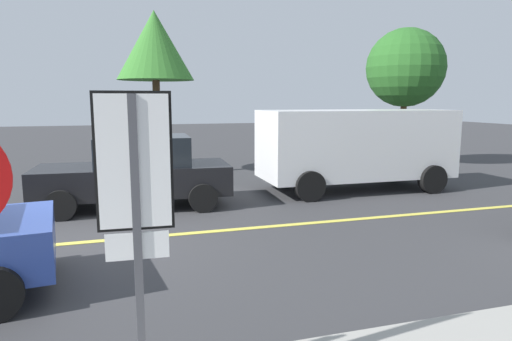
{
  "coord_description": "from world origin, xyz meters",
  "views": [
    {
      "loc": [
        0.67,
        -8.1,
        2.45
      ],
      "look_at": [
        3.26,
        0.44,
        1.06
      ],
      "focal_mm": 31.56,
      "sensor_mm": 36.0,
      "label": 1
    }
  ],
  "objects_px": {
    "speed_limit_sign": "(136,198)",
    "car_black_behind_van": "(137,172)",
    "tree_left_verge": "(406,68)",
    "white_van": "(357,144)",
    "tree_centre_verge": "(155,47)"
  },
  "relations": [
    {
      "from": "tree_centre_verge",
      "to": "speed_limit_sign",
      "type": "bearing_deg",
      "value": -95.35
    },
    {
      "from": "car_black_behind_van",
      "to": "tree_left_verge",
      "type": "relative_size",
      "value": 0.87
    },
    {
      "from": "car_black_behind_van",
      "to": "tree_centre_verge",
      "type": "bearing_deg",
      "value": 79.13
    },
    {
      "from": "tree_centre_verge",
      "to": "white_van",
      "type": "bearing_deg",
      "value": -39.25
    },
    {
      "from": "car_black_behind_van",
      "to": "tree_centre_verge",
      "type": "distance_m",
      "value": 5.63
    },
    {
      "from": "tree_left_verge",
      "to": "white_van",
      "type": "bearing_deg",
      "value": -137.61
    },
    {
      "from": "speed_limit_sign",
      "to": "tree_centre_verge",
      "type": "height_order",
      "value": "tree_centre_verge"
    },
    {
      "from": "white_van",
      "to": "tree_left_verge",
      "type": "relative_size",
      "value": 1.03
    },
    {
      "from": "white_van",
      "to": "tree_left_verge",
      "type": "distance_m",
      "value": 5.88
    },
    {
      "from": "car_black_behind_van",
      "to": "tree_left_verge",
      "type": "bearing_deg",
      "value": 22.0
    },
    {
      "from": "speed_limit_sign",
      "to": "car_black_behind_van",
      "type": "xyz_separation_m",
      "value": [
        0.25,
        7.36,
        -0.94
      ]
    },
    {
      "from": "car_black_behind_van",
      "to": "tree_centre_verge",
      "type": "xyz_separation_m",
      "value": [
        0.85,
        4.45,
        3.34
      ]
    },
    {
      "from": "speed_limit_sign",
      "to": "tree_left_verge",
      "type": "distance_m",
      "value": 15.29
    },
    {
      "from": "white_van",
      "to": "tree_left_verge",
      "type": "bearing_deg",
      "value": 42.39
    },
    {
      "from": "tree_left_verge",
      "to": "tree_centre_verge",
      "type": "height_order",
      "value": "tree_centre_verge"
    }
  ]
}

